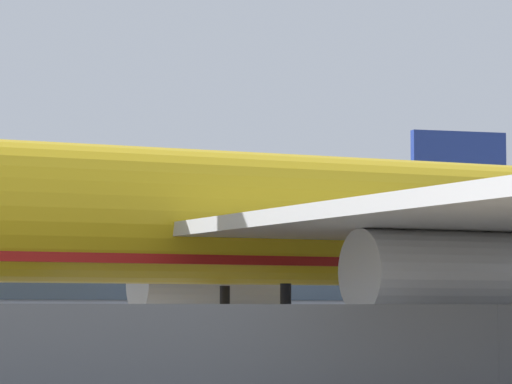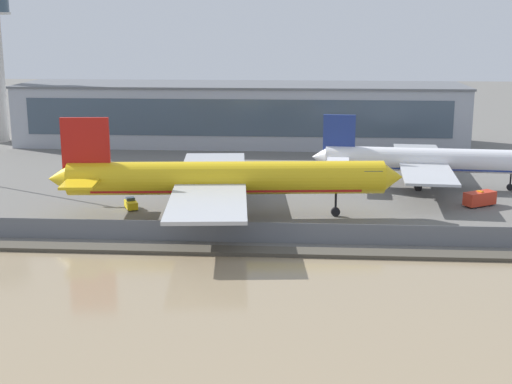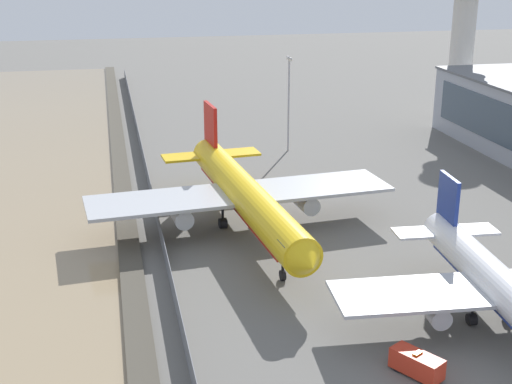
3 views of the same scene
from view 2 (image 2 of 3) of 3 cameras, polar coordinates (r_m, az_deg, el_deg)
ground_plane at (r=110.16m, az=-2.12°, el=-1.50°), size 500.00×500.00×0.00m
shoreline_seawall at (r=90.56m, az=-3.46°, el=-4.69°), size 320.00×3.00×0.50m
perimeter_fence at (r=94.48m, az=-3.13°, el=-3.19°), size 280.00×0.10×2.76m
cargo_jet_yellow at (r=105.29m, az=-2.79°, el=1.02°), size 52.55×45.40×15.11m
passenger_jet_white at (r=127.58m, az=13.77°, el=2.44°), size 42.53×36.43×12.72m
baggage_tug at (r=112.47m, az=-9.97°, el=-0.96°), size 2.79×3.58×1.80m
ops_van at (r=117.84m, az=17.42°, el=-0.48°), size 5.54×4.48×2.48m
terminal_building at (r=169.89m, az=-1.24°, el=6.27°), size 104.26×21.45×14.19m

